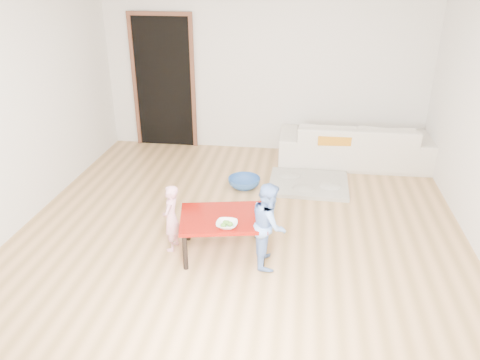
% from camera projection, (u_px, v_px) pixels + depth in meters
% --- Properties ---
extents(floor, '(5.00, 5.00, 0.01)m').
position_uv_depth(floor, '(242.00, 223.00, 5.45)').
color(floor, '#A07944').
rests_on(floor, ground).
extents(back_wall, '(5.00, 0.02, 2.60)m').
position_uv_depth(back_wall, '(264.00, 68.00, 7.15)').
color(back_wall, white).
rests_on(back_wall, floor).
extents(left_wall, '(0.02, 5.00, 2.60)m').
position_uv_depth(left_wall, '(21.00, 107.00, 5.22)').
color(left_wall, white).
rests_on(left_wall, floor).
extents(doorway, '(1.02, 0.08, 2.11)m').
position_uv_depth(doorway, '(164.00, 83.00, 7.45)').
color(doorway, brown).
rests_on(doorway, back_wall).
extents(sofa, '(2.23, 0.89, 0.65)m').
position_uv_depth(sofa, '(354.00, 143.00, 6.98)').
color(sofa, beige).
rests_on(sofa, floor).
extents(cushion, '(0.53, 0.48, 0.13)m').
position_uv_depth(cushion, '(334.00, 136.00, 6.74)').
color(cushion, orange).
rests_on(cushion, sofa).
extents(red_table, '(0.97, 0.80, 0.43)m').
position_uv_depth(red_table, '(223.00, 235.00, 4.82)').
color(red_table, maroon).
rests_on(red_table, floor).
extents(bowl, '(0.21, 0.21, 0.05)m').
position_uv_depth(bowl, '(227.00, 225.00, 4.53)').
color(bowl, white).
rests_on(bowl, red_table).
extents(broccoli, '(0.12, 0.12, 0.06)m').
position_uv_depth(broccoli, '(227.00, 224.00, 4.53)').
color(broccoli, '#2D5919').
rests_on(broccoli, red_table).
extents(child_pink, '(0.19, 0.28, 0.73)m').
position_uv_depth(child_pink, '(171.00, 218.00, 4.83)').
color(child_pink, pink).
rests_on(child_pink, floor).
extents(child_blue, '(0.38, 0.46, 0.87)m').
position_uv_depth(child_blue, '(269.00, 225.00, 4.56)').
color(child_blue, '#608ADF').
rests_on(child_blue, floor).
extents(basin, '(0.43, 0.43, 0.14)m').
position_uv_depth(basin, '(244.00, 183.00, 6.31)').
color(basin, '#2A57A0').
rests_on(basin, floor).
extents(blanket, '(1.07, 0.90, 0.05)m').
position_uv_depth(blanket, '(308.00, 184.00, 6.38)').
color(blanket, beige).
rests_on(blanket, floor).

